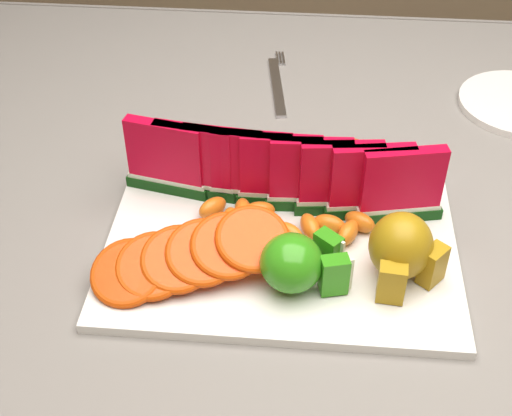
% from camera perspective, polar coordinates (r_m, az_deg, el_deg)
% --- Properties ---
extents(table, '(1.40, 0.90, 0.75)m').
position_cam_1_polar(table, '(0.98, 6.85, -3.67)').
color(table, '#503A22').
rests_on(table, ground).
extents(tablecloth, '(1.53, 1.03, 0.20)m').
position_cam_1_polar(tablecloth, '(0.93, 7.14, -0.92)').
color(tablecloth, gray).
rests_on(tablecloth, table).
extents(platter, '(0.40, 0.30, 0.01)m').
position_cam_1_polar(platter, '(0.83, 2.05, -2.67)').
color(platter, silver).
rests_on(platter, tablecloth).
extents(apple_cluster, '(0.10, 0.09, 0.06)m').
position_cam_1_polar(apple_cluster, '(0.75, 3.41, -4.40)').
color(apple_cluster, '#237E1A').
rests_on(apple_cluster, platter).
extents(pear_cluster, '(0.09, 0.09, 0.08)m').
position_cam_1_polar(pear_cluster, '(0.77, 11.61, -3.24)').
color(pear_cluster, '#996B10').
rests_on(pear_cluster, platter).
extents(fork, '(0.04, 0.20, 0.00)m').
position_cam_1_polar(fork, '(1.12, 1.71, 9.92)').
color(fork, silver).
rests_on(fork, tablecloth).
extents(watermelon_row, '(0.39, 0.07, 0.10)m').
position_cam_1_polar(watermelon_row, '(0.84, 1.98, 2.83)').
color(watermelon_row, '#143710').
rests_on(watermelon_row, platter).
extents(orange_fan_front, '(0.23, 0.14, 0.06)m').
position_cam_1_polar(orange_fan_front, '(0.77, -5.26, -3.81)').
color(orange_fan_front, red).
rests_on(orange_fan_front, platter).
extents(orange_fan_back, '(0.28, 0.10, 0.04)m').
position_cam_1_polar(orange_fan_back, '(0.90, 1.50, 3.64)').
color(orange_fan_back, red).
rests_on(orange_fan_back, platter).
extents(tangerine_segments, '(0.22, 0.08, 0.02)m').
position_cam_1_polar(tangerine_segments, '(0.83, 2.46, -1.03)').
color(tangerine_segments, orange).
rests_on(tangerine_segments, platter).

